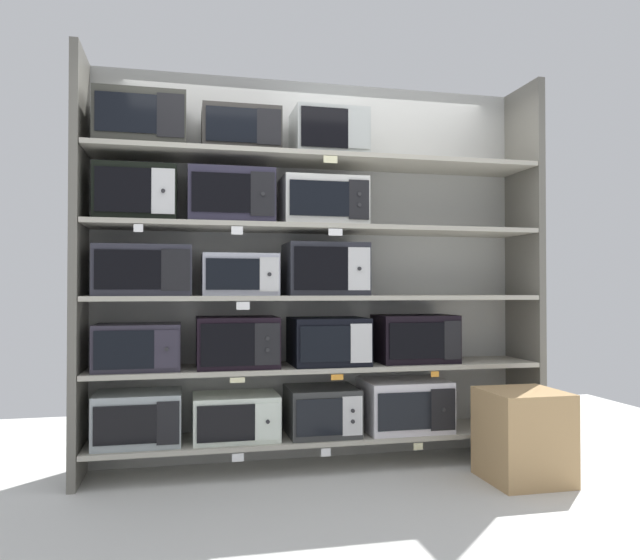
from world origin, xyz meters
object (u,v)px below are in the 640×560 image
(microwave_15, at_px, (241,132))
(microwave_7, at_px, (415,338))
(microwave_3, at_px, (405,405))
(microwave_4, at_px, (138,347))
(microwave_16, at_px, (329,135))
(microwave_10, at_px, (325,269))
(microwave_0, at_px, (138,418))
(microwave_9, at_px, (240,275))
(microwave_2, at_px, (322,411))
(microwave_12, at_px, (230,198))
(microwave_14, at_px, (142,123))
(microwave_6, at_px, (328,341))
(shipping_carton, at_px, (523,436))
(microwave_13, at_px, (323,203))
(microwave_8, at_px, (144,271))
(microwave_5, at_px, (237,342))
(microwave_11, at_px, (137,195))
(microwave_1, at_px, (236,416))

(microwave_15, bearing_deg, microwave_7, 0.00)
(microwave_3, height_order, microwave_4, microwave_4)
(microwave_3, bearing_deg, microwave_7, -0.08)
(microwave_3, xyz_separation_m, microwave_16, (-0.52, -0.00, 1.78))
(microwave_10, relative_size, microwave_15, 1.07)
(microwave_0, xyz_separation_m, microwave_15, (0.62, -0.00, 1.78))
(microwave_0, bearing_deg, microwave_9, -0.01)
(microwave_0, relative_size, microwave_2, 1.15)
(microwave_9, xyz_separation_m, microwave_12, (-0.06, 0.00, 0.48))
(microwave_4, xyz_separation_m, microwave_14, (0.01, 0.00, 1.37))
(microwave_6, height_order, shipping_carton, microwave_6)
(shipping_carton, bearing_deg, microwave_13, 153.28)
(microwave_15, height_order, microwave_16, microwave_16)
(microwave_2, height_order, microwave_10, microwave_10)
(microwave_2, bearing_deg, microwave_7, 0.01)
(microwave_4, bearing_deg, microwave_8, 0.40)
(microwave_14, bearing_deg, microwave_2, -0.01)
(microwave_0, relative_size, microwave_13, 0.94)
(microwave_13, bearing_deg, microwave_0, 180.00)
(microwave_4, xyz_separation_m, microwave_5, (0.60, -0.00, 0.02))
(microwave_9, relative_size, microwave_13, 0.87)
(microwave_0, relative_size, microwave_14, 0.96)
(microwave_7, xyz_separation_m, microwave_16, (-0.60, -0.00, 1.34))
(microwave_11, height_order, microwave_15, microwave_15)
(microwave_0, bearing_deg, microwave_11, -179.00)
(microwave_5, relative_size, shipping_carton, 0.93)
(microwave_0, height_order, microwave_2, microwave_0)
(microwave_0, relative_size, microwave_7, 0.98)
(microwave_6, relative_size, microwave_14, 0.91)
(microwave_1, xyz_separation_m, microwave_13, (0.56, 0.00, 1.36))
(microwave_8, bearing_deg, microwave_10, -0.01)
(microwave_16, bearing_deg, microwave_13, 179.46)
(microwave_5, xyz_separation_m, microwave_13, (0.55, 0.00, 0.90))
(microwave_12, xyz_separation_m, microwave_13, (0.60, -0.00, -0.01))
(microwave_6, xyz_separation_m, microwave_11, (-1.20, -0.00, 0.91))
(microwave_7, distance_m, microwave_13, 1.10)
(microwave_8, height_order, microwave_9, microwave_8)
(microwave_2, bearing_deg, microwave_11, -179.99)
(microwave_7, xyz_separation_m, shipping_carton, (0.47, -0.55, -0.55))
(microwave_11, xyz_separation_m, microwave_14, (0.03, 0.00, 0.44))
(microwave_14, height_order, microwave_15, microwave_14)
(microwave_0, height_order, microwave_12, microwave_12)
(microwave_3, xyz_separation_m, microwave_4, (-1.71, -0.00, 0.42))
(microwave_3, bearing_deg, microwave_10, -179.96)
(microwave_5, relative_size, microwave_13, 0.93)
(microwave_0, relative_size, microwave_4, 1.01)
(microwave_6, bearing_deg, microwave_5, -179.97)
(microwave_2, bearing_deg, microwave_5, -179.98)
(microwave_8, relative_size, microwave_10, 1.10)
(microwave_2, xyz_separation_m, microwave_10, (0.02, -0.00, 0.92))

